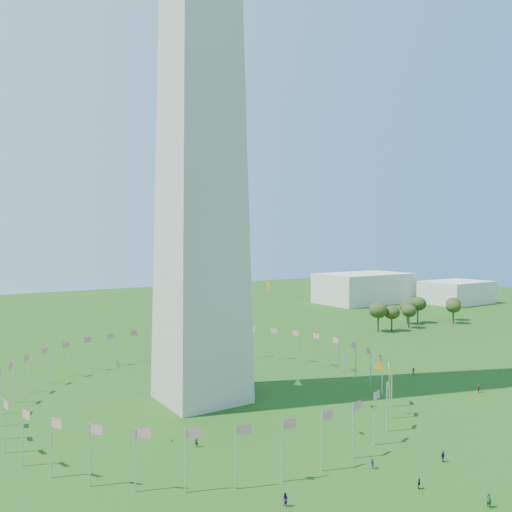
# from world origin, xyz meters

# --- Properties ---
(ground) EXTENTS (600.00, 600.00, 0.00)m
(ground) POSITION_xyz_m (0.00, 0.00, 0.00)
(ground) COLOR #19410F
(ground) RESTS_ON ground
(washington_monument) EXTENTS (16.80, 16.80, 169.00)m
(washington_monument) POSITION_xyz_m (0.00, 50.00, 84.50)
(washington_monument) COLOR #B9B3A5
(washington_monument) RESTS_ON ground
(flag_ring) EXTENTS (80.24, 80.24, 9.00)m
(flag_ring) POSITION_xyz_m (-0.00, 50.00, 4.50)
(flag_ring) COLOR silver
(flag_ring) RESTS_ON ground
(gov_building_east_a) EXTENTS (50.00, 30.00, 16.00)m
(gov_building_east_a) POSITION_xyz_m (150.00, 150.00, 8.00)
(gov_building_east_a) COLOR beige
(gov_building_east_a) RESTS_ON ground
(gov_building_east_b) EXTENTS (35.00, 25.00, 12.00)m
(gov_building_east_b) POSITION_xyz_m (190.00, 120.00, 6.00)
(gov_building_east_b) COLOR beige
(gov_building_east_b) RESTS_ON ground
(crowd) EXTENTS (89.24, 62.66, 1.94)m
(crowd) POSITION_xyz_m (4.85, 3.19, 0.87)
(crowd) COLOR black
(crowd) RESTS_ON ground
(kites_aloft) EXTENTS (98.28, 70.58, 33.57)m
(kites_aloft) POSITION_xyz_m (8.46, 22.99, 18.11)
(kites_aloft) COLOR orange
(kites_aloft) RESTS_ON ground
(tree_line_east) EXTENTS (53.68, 15.52, 10.81)m
(tree_line_east) POSITION_xyz_m (113.48, 85.38, 4.96)
(tree_line_east) COLOR #354C19
(tree_line_east) RESTS_ON ground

